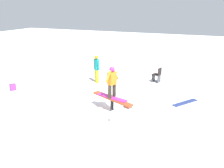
% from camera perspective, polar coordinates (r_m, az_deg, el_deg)
% --- Properties ---
extents(ground_plane, '(60.00, 60.00, 0.00)m').
position_cam_1_polar(ground_plane, '(10.64, 0.00, -6.34)').
color(ground_plane, white).
extents(rail_feature, '(2.10, 1.15, 0.63)m').
position_cam_1_polar(rail_feature, '(10.43, 0.00, -3.65)').
color(rail_feature, black).
rests_on(rail_feature, ground).
extents(snow_kicker_ramp, '(2.26, 2.11, 0.49)m').
position_cam_1_polar(snow_kicker_ramp, '(9.50, 6.70, -7.92)').
color(snow_kicker_ramp, white).
rests_on(snow_kicker_ramp, ground).
extents(main_rider_on_rail, '(1.48, 0.77, 1.34)m').
position_cam_1_polar(main_rider_on_rail, '(10.18, 0.00, 0.33)').
color(main_rider_on_rail, '#BF298F').
rests_on(main_rider_on_rail, rail_feature).
extents(bystander_teal, '(0.54, 0.50, 1.60)m').
position_cam_1_polar(bystander_teal, '(14.30, -3.55, 3.78)').
color(bystander_teal, yellow).
rests_on(bystander_teal, ground).
extents(loose_snowboard_navy, '(1.05, 1.39, 0.02)m').
position_cam_1_polar(loose_snowboard_navy, '(12.03, 16.33, -4.11)').
color(loose_snowboard_navy, navy).
rests_on(loose_snowboard_navy, ground).
extents(folding_chair, '(0.52, 0.52, 0.88)m').
position_cam_1_polar(folding_chair, '(14.69, 10.27, 1.96)').
color(folding_chair, '#3F3F44').
rests_on(folding_chair, ground).
extents(backpack_on_snow, '(0.34, 0.37, 0.34)m').
position_cam_1_polar(backpack_on_snow, '(14.17, -21.73, -0.67)').
color(backpack_on_snow, purple).
rests_on(backpack_on_snow, ground).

